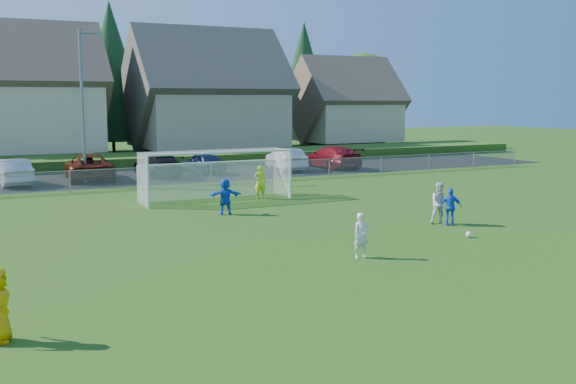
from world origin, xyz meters
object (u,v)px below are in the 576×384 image
object	(u,v)px
player_white_a	(361,235)
car_g	(331,157)
car_e	(203,163)
player_blue_b	(225,196)
goalkeeper	(260,182)
player_blue_a	(451,207)
car_b	(11,172)
car_c	(89,167)
car_f	(286,159)
soccer_goal	(215,167)
soccer_ball	(469,234)
car_d	(158,165)
player_white_b	(440,203)

from	to	relation	value
player_white_a	car_g	distance (m)	27.69
car_e	car_g	xyz separation A→B (m)	(9.47, -0.85, 0.10)
player_blue_b	goalkeeper	distance (m)	4.82
car_g	player_white_a	bearing A→B (deg)	59.32
car_g	player_blue_a	bearing A→B (deg)	69.51
car_b	car_c	world-z (taller)	car_c
car_e	car_f	size ratio (longest dim) A/B	0.89
car_e	player_blue_a	bearing A→B (deg)	89.79
goalkeeper	car_e	size ratio (longest dim) A/B	0.40
player_blue_a	car_b	size ratio (longest dim) A/B	0.32
car_c	soccer_goal	bearing A→B (deg)	114.90
car_b	car_g	world-z (taller)	car_g
player_blue_a	car_b	bearing A→B (deg)	-19.80
car_e	car_g	bearing A→B (deg)	168.34
goalkeeper	car_g	bearing A→B (deg)	-125.98
soccer_ball	car_c	distance (m)	25.73
player_white_a	player_blue_b	bearing A→B (deg)	99.86
player_white_a	player_blue_a	world-z (taller)	player_blue_a
goalkeeper	player_white_a	bearing A→B (deg)	87.23
player_blue_b	car_b	distance (m)	16.59
car_d	car_b	bearing A→B (deg)	3.45
car_c	player_white_a	bearing A→B (deg)	104.17
player_blue_b	car_g	size ratio (longest dim) A/B	0.28
player_white_a	goalkeeper	bearing A→B (deg)	84.15
player_blue_a	soccer_goal	distance (m)	12.14
player_blue_a	car_g	distance (m)	22.42
player_white_a	car_g	xyz separation A→B (m)	(13.18, 24.35, 0.09)
soccer_ball	player_white_a	distance (m)	5.32
player_white_b	player_white_a	bearing A→B (deg)	-121.81
player_white_b	car_d	xyz separation A→B (m)	(-5.39, 21.57, -0.09)
soccer_goal	player_white_a	bearing A→B (deg)	-90.87
soccer_goal	car_g	bearing A→B (deg)	39.63
goalkeeper	car_e	world-z (taller)	goalkeeper
car_f	car_g	bearing A→B (deg)	-174.91
player_blue_b	car_g	bearing A→B (deg)	-122.10
car_c	car_g	world-z (taller)	same
car_d	car_e	bearing A→B (deg)	-177.60
player_blue_b	soccer_goal	world-z (taller)	soccer_goal
player_white_b	car_g	bearing A→B (deg)	99.14
car_g	car_d	bearing A→B (deg)	-5.22
goalkeeper	soccer_goal	bearing A→B (deg)	-7.83
car_f	soccer_goal	size ratio (longest dim) A/B	0.63
player_white_a	player_white_b	size ratio (longest dim) A/B	0.85
player_blue_b	car_g	distance (m)	20.48
soccer_ball	player_white_b	distance (m)	2.73
player_blue_b	soccer_goal	bearing A→B (deg)	-93.46
car_d	soccer_goal	distance (m)	11.44
soccer_ball	car_f	xyz separation A→B (m)	(4.39, 23.61, 0.66)
player_white_b	car_d	distance (m)	22.24
player_blue_b	car_e	bearing A→B (deg)	-94.99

